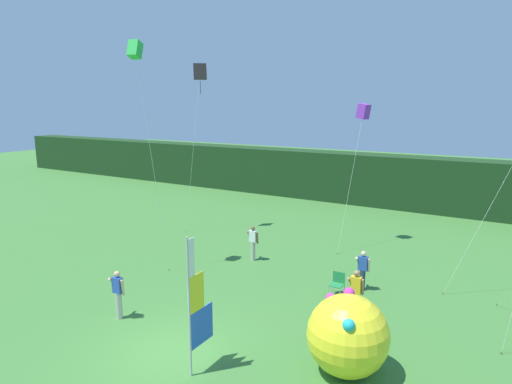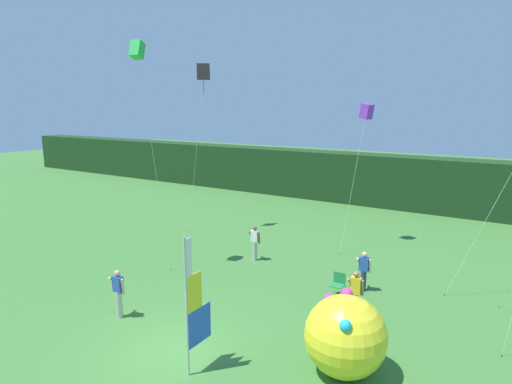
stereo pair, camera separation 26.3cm
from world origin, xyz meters
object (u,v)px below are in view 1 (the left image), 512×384
at_px(banner_flag, 196,307).
at_px(kite_black_diamond_3, 199,79).
at_px(person_far_right, 356,293).
at_px(person_near_banner, 363,269).
at_px(person_far_left, 118,293).
at_px(person_mid_field, 253,242).
at_px(inflatable_balloon, 348,335).
at_px(kite_green_box_2, 135,51).
at_px(folding_chair, 337,282).
at_px(kite_purple_box_1, 363,112).

height_order(banner_flag, kite_black_diamond_3, kite_black_diamond_3).
bearing_deg(person_far_right, kite_black_diamond_3, 152.26).
xyz_separation_m(person_near_banner, person_far_left, (-6.44, -6.62, 0.06)).
bearing_deg(person_far_left, person_mid_field, 82.60).
bearing_deg(banner_flag, inflatable_balloon, 29.21).
height_order(person_near_banner, kite_green_box_2, kite_green_box_2).
relative_size(person_mid_field, folding_chair, 1.88).
bearing_deg(banner_flag, person_near_banner, 73.64).
xyz_separation_m(folding_chair, kite_black_diamond_3, (-9.97, 4.44, 8.09)).
height_order(person_far_right, kite_black_diamond_3, kite_black_diamond_3).
relative_size(kite_purple_box_1, kite_green_box_2, 0.74).
distance_m(inflatable_balloon, kite_purple_box_1, 13.37).
relative_size(banner_flag, person_far_right, 2.30).
xyz_separation_m(banner_flag, kite_purple_box_1, (0.10, 13.55, 5.00)).
distance_m(person_far_left, inflatable_balloon, 7.85).
relative_size(folding_chair, kite_purple_box_1, 0.12).
relative_size(person_far_right, inflatable_balloon, 0.74).
bearing_deg(person_near_banner, banner_flag, -106.36).
relative_size(person_far_left, kite_purple_box_1, 0.23).
xyz_separation_m(person_mid_field, person_far_left, (-0.95, -7.30, 0.03)).
distance_m(person_far_right, kite_black_diamond_3, 14.77).
distance_m(banner_flag, folding_chair, 6.98).
bearing_deg(kite_purple_box_1, person_near_banner, -70.19).
bearing_deg(person_near_banner, kite_purple_box_1, 109.81).
bearing_deg(person_far_left, kite_purple_box_1, 71.10).
height_order(person_far_right, kite_purple_box_1, kite_purple_box_1).
bearing_deg(person_far_left, folding_chair, 44.61).
height_order(person_far_left, kite_green_box_2, kite_green_box_2).
bearing_deg(person_mid_field, person_near_banner, -7.00).
bearing_deg(person_far_right, person_mid_field, 153.02).
distance_m(banner_flag, inflatable_balloon, 4.17).
distance_m(banner_flag, person_near_banner, 8.00).
relative_size(banner_flag, inflatable_balloon, 1.70).
xyz_separation_m(person_near_banner, person_mid_field, (-5.49, 0.67, 0.03)).
bearing_deg(person_mid_field, inflatable_balloon, -42.60).
distance_m(person_mid_field, person_far_right, 6.72).
relative_size(person_far_right, kite_purple_box_1, 0.23).
height_order(person_near_banner, person_far_left, person_far_left).
distance_m(person_mid_field, folding_chair, 5.09).
bearing_deg(person_far_right, banner_flag, -117.56).
distance_m(person_near_banner, person_far_left, 9.24).
distance_m(person_near_banner, kite_green_box_2, 12.77).
height_order(person_near_banner, kite_black_diamond_3, kite_black_diamond_3).
height_order(inflatable_balloon, folding_chair, inflatable_balloon).
distance_m(inflatable_balloon, kite_green_box_2, 13.64).
height_order(banner_flag, person_far_left, banner_flag).
height_order(banner_flag, kite_purple_box_1, kite_purple_box_1).
distance_m(person_far_right, inflatable_balloon, 3.35).
distance_m(banner_flag, person_far_right, 5.98).
height_order(banner_flag, inflatable_balloon, banner_flag).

